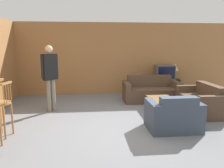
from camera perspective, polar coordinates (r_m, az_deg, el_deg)
name	(u,v)px	position (r m, az deg, el deg)	size (l,w,h in m)	color
ground_plane	(120,129)	(4.87, 2.10, -11.65)	(24.00, 24.00, 0.00)	slate
wall_back	(107,59)	(8.11, -1.31, 6.66)	(9.40, 0.08, 2.60)	#9E6B3D
bar_chair_mid	(2,108)	(4.84, -26.82, -5.57)	(0.45, 0.45, 1.11)	#996638
couch_far	(151,92)	(7.23, 10.11, -2.00)	(1.79, 0.82, 0.80)	#4C3828
armchair_near	(173,116)	(4.91, 15.77, -8.17)	(1.08, 0.78, 0.78)	#384251
loveseat_right	(201,102)	(6.38, 22.23, -4.31)	(0.76, 1.50, 0.77)	#4C3828
coffee_table	(162,101)	(6.05, 13.00, -4.30)	(0.65, 1.01, 0.37)	brown
tv_unit	(164,86)	(8.34, 13.42, -0.59)	(1.07, 0.46, 0.56)	black
tv	(165,72)	(8.26, 13.58, 3.05)	(0.69, 0.45, 0.51)	#4C4C4C
book_on_table	(167,100)	(5.94, 14.28, -4.03)	(0.24, 0.23, 0.02)	#33704C
table_lamp	(175,68)	(8.38, 16.20, 4.08)	(0.23, 0.23, 0.56)	brown
person_by_window	(50,74)	(6.09, -15.87, 2.55)	(0.40, 0.36, 1.80)	#756B5B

